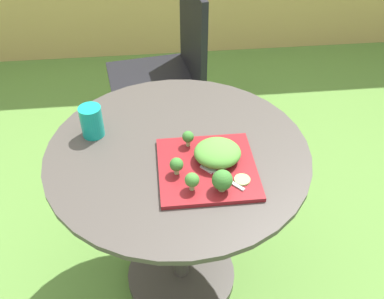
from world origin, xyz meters
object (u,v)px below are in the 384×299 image
patio_chair (171,62)px  drinking_glass (92,123)px  fork (218,174)px  salad_plate (207,168)px

patio_chair → drinking_glass: patio_chair is taller
drinking_glass → fork: drinking_glass is taller
drinking_glass → fork: size_ratio=0.83×
salad_plate → drinking_glass: bearing=149.0°
salad_plate → fork: bearing=-55.2°
patio_chair → drinking_glass: (-0.30, -0.77, 0.23)m
salad_plate → patio_chair: bearing=92.7°
patio_chair → fork: 1.03m
salad_plate → drinking_glass: (-0.35, 0.21, 0.04)m
patio_chair → drinking_glass: size_ratio=8.56×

